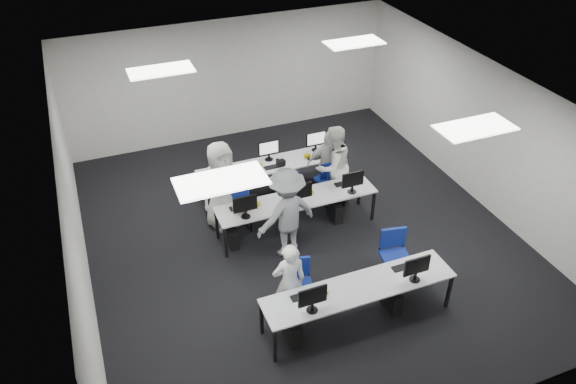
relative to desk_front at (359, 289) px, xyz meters
name	(u,v)px	position (x,y,z in m)	size (l,w,h in m)	color
room	(301,171)	(0.00, 2.40, 0.82)	(9.00, 9.02, 3.00)	black
ceiling_panels	(303,96)	(0.00, 2.40, 2.30)	(5.20, 4.60, 0.02)	white
desk_front	(359,289)	(0.00, 0.00, 0.00)	(3.20, 0.70, 0.73)	silver
desk_mid	(297,201)	(0.00, 2.60, 0.00)	(3.20, 0.70, 0.73)	silver
desk_back	(272,166)	(0.00, 4.00, 0.00)	(3.20, 0.70, 0.73)	silver
equipment_front	(348,308)	(-0.19, -0.02, -0.32)	(2.51, 0.41, 1.19)	#0C3AA5
equipment_mid	(288,217)	(-0.19, 2.58, -0.32)	(2.91, 0.41, 1.19)	white
equipment_back	(280,176)	(0.19, 4.02, -0.32)	(2.91, 0.41, 1.19)	white
chair_0	(299,295)	(-0.79, 0.60, -0.38)	(0.55, 0.59, 0.94)	navy
chair_1	(394,266)	(1.05, 0.62, -0.37)	(0.57, 0.61, 0.99)	navy
chair_2	(236,216)	(-1.10, 3.08, -0.38)	(0.50, 0.54, 0.94)	navy
chair_3	(287,201)	(0.04, 3.21, -0.40)	(0.53, 0.56, 0.87)	navy
chair_4	(332,191)	(1.05, 3.17, -0.40)	(0.46, 0.50, 0.88)	navy
chair_5	(238,204)	(-0.96, 3.43, -0.37)	(0.61, 0.64, 0.98)	navy
chair_6	(286,194)	(0.09, 3.41, -0.38)	(0.55, 0.59, 0.96)	navy
chair_7	(328,186)	(1.04, 3.37, -0.39)	(0.60, 0.63, 0.93)	navy
handbag	(242,205)	(-1.11, 2.58, 0.21)	(0.40, 0.25, 0.33)	#9D7951
student_0	(289,283)	(-1.01, 0.48, 0.08)	(0.55, 0.36, 1.52)	silver
student_1	(333,166)	(1.06, 3.23, 0.20)	(0.86, 0.67, 1.77)	silver
student_2	(222,186)	(-1.30, 3.28, 0.25)	(0.91, 0.59, 1.87)	silver
student_3	(327,164)	(1.07, 3.51, 0.09)	(0.90, 0.37, 1.53)	silver
photographer	(287,213)	(-0.45, 2.00, 0.24)	(1.19, 0.68, 1.84)	gray
dslr_camera	(281,163)	(-0.49, 2.18, 1.22)	(0.14, 0.18, 0.10)	black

